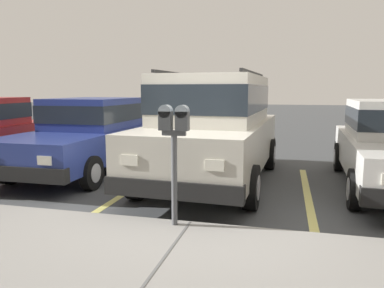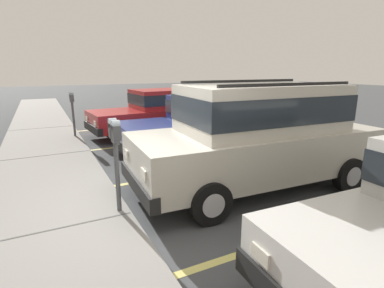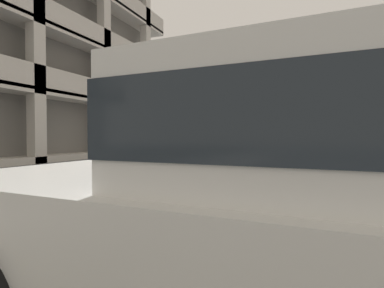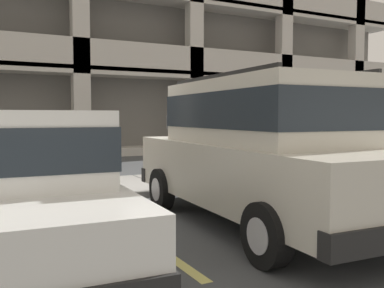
% 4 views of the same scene
% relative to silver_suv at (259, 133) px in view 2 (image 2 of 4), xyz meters
% --- Properties ---
extents(ground_plane, '(80.00, 80.00, 0.10)m').
position_rel_silver_suv_xyz_m(ground_plane, '(-0.19, 2.33, -1.14)').
color(ground_plane, '#444749').
extents(sidewalk, '(40.00, 2.20, 0.12)m').
position_rel_silver_suv_xyz_m(sidewalk, '(-0.19, 3.63, -1.03)').
color(sidewalk, gray).
rests_on(sidewalk, ground_plane).
extents(parking_stall_lines, '(11.97, 4.80, 0.01)m').
position_rel_silver_suv_xyz_m(parking_stall_lines, '(1.29, 0.93, -1.08)').
color(parking_stall_lines, '#DBD16B').
rests_on(parking_stall_lines, ground_plane).
extents(silver_suv, '(2.17, 4.86, 2.03)m').
position_rel_silver_suv_xyz_m(silver_suv, '(0.00, 0.00, 0.00)').
color(silver_suv, beige).
rests_on(silver_suv, ground_plane).
extents(dark_hatchback, '(1.86, 4.49, 1.54)m').
position_rel_silver_suv_xyz_m(dark_hatchback, '(2.78, -0.36, -0.27)').
color(dark_hatchback, navy).
rests_on(dark_hatchback, ground_plane).
extents(blue_coupe, '(2.11, 4.61, 1.54)m').
position_rel_silver_suv_xyz_m(blue_coupe, '(5.56, -0.07, -0.27)').
color(blue_coupe, red).
rests_on(blue_coupe, ground_plane).
extents(parking_meter_near, '(0.35, 0.12, 1.43)m').
position_rel_silver_suv_xyz_m(parking_meter_near, '(-0.03, 2.68, 0.10)').
color(parking_meter_near, '#595B60').
rests_on(parking_meter_near, sidewalk).
extents(parking_meter_far, '(0.35, 0.12, 1.41)m').
position_rel_silver_suv_xyz_m(parking_meter_far, '(5.90, 2.69, 0.08)').
color(parking_meter_far, '#595B60').
rests_on(parking_meter_far, sidewalk).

